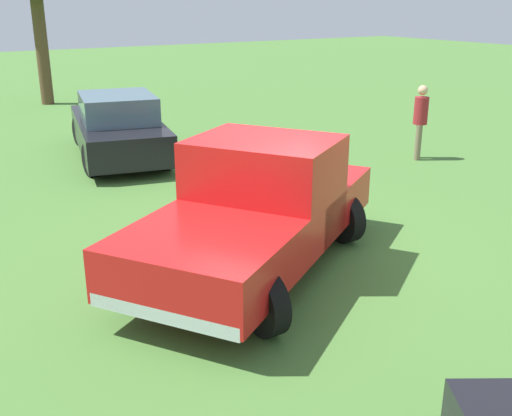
% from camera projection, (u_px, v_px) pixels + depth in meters
% --- Properties ---
extents(ground_plane, '(80.00, 80.00, 0.00)m').
position_uv_depth(ground_plane, '(284.00, 253.00, 8.93)').
color(ground_plane, '#477533').
extents(pickup_truck, '(4.15, 4.97, 1.79)m').
position_uv_depth(pickup_truck, '(260.00, 204.00, 8.20)').
color(pickup_truck, black).
rests_on(pickup_truck, ground_plane).
extents(sedan_far, '(4.91, 2.77, 1.50)m').
position_uv_depth(sedan_far, '(118.00, 128.00, 14.11)').
color(sedan_far, black).
rests_on(sedan_far, ground_plane).
extents(person_bystander, '(0.45, 0.45, 1.71)m').
position_uv_depth(person_bystander, '(420.00, 118.00, 13.86)').
color(person_bystander, '#7A6B51').
rests_on(person_bystander, ground_plane).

